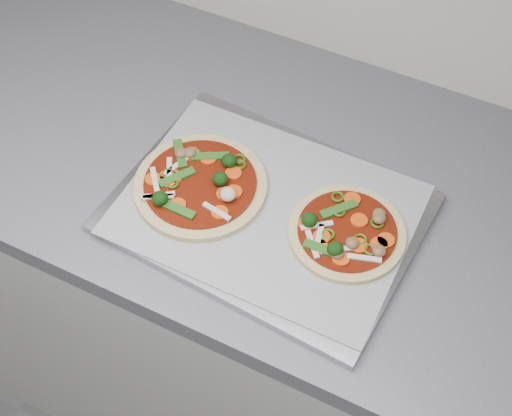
% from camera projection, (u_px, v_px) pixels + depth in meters
% --- Properties ---
extents(base_cabinet, '(3.60, 0.60, 0.86)m').
position_uv_depth(base_cabinet, '(167.00, 268.00, 1.57)').
color(base_cabinet, beige).
rests_on(base_cabinet, ground).
extents(countertop, '(3.60, 0.60, 0.04)m').
position_uv_depth(countertop, '(141.00, 127.00, 1.21)').
color(countertop, slate).
rests_on(countertop, base_cabinet).
extents(baking_tray, '(0.46, 0.35, 0.01)m').
position_uv_depth(baking_tray, '(267.00, 212.00, 1.07)').
color(baking_tray, '#9B9BA1').
rests_on(baking_tray, countertop).
extents(parchment, '(0.42, 0.31, 0.00)m').
position_uv_depth(parchment, '(267.00, 209.00, 1.06)').
color(parchment, '#9F9FA4').
rests_on(parchment, baking_tray).
extents(pizza_left, '(0.26, 0.26, 0.03)m').
position_uv_depth(pizza_left, '(200.00, 184.00, 1.08)').
color(pizza_left, '#DDC879').
rests_on(pizza_left, parchment).
extents(pizza_right, '(0.19, 0.19, 0.03)m').
position_uv_depth(pizza_right, '(346.00, 233.00, 1.02)').
color(pizza_right, '#DDC879').
rests_on(pizza_right, parchment).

